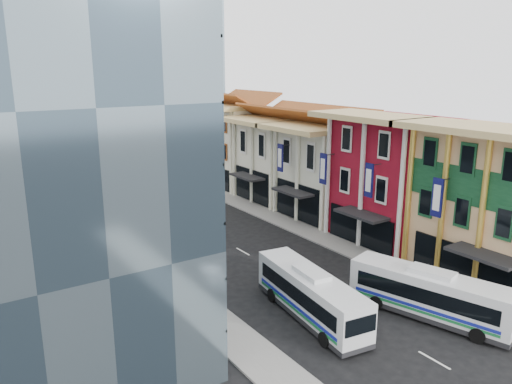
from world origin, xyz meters
TOP-DOWN VIEW (x-y plane):
  - ground at (0.00, 0.00)m, footprint 200.00×200.00m
  - sidewalk_right at (8.50, 22.00)m, footprint 3.00×90.00m
  - sidewalk_left at (-8.50, 22.00)m, footprint 3.00×90.00m
  - shophouse_red at (14.00, 17.00)m, footprint 8.00×10.00m
  - shophouse_cream_near at (14.00, 26.50)m, footprint 8.00×9.00m
  - shophouse_cream_mid at (14.00, 35.50)m, footprint 8.00×9.00m
  - shophouse_cream_far at (14.00, 46.00)m, footprint 8.00×12.00m
  - office_tower at (-17.00, 19.00)m, footprint 12.00×26.00m
  - office_block_far at (-16.00, 42.00)m, footprint 10.00×18.00m
  - bus_left_near at (-2.75, 8.99)m, footprint 3.87×11.04m
  - bus_left_far at (-4.07, 30.32)m, footprint 3.48×12.78m
  - bus_right at (3.96, 4.53)m, footprint 5.50×11.24m

SIDE VIEW (x-z plane):
  - ground at x=0.00m, z-range 0.00..0.00m
  - sidewalk_right at x=8.50m, z-range 0.00..0.15m
  - sidewalk_left at x=-8.50m, z-range 0.00..0.15m
  - bus_left_near at x=-2.75m, z-range 0.00..3.47m
  - bus_right at x=3.96m, z-range 0.00..3.51m
  - bus_left_far at x=-4.07m, z-range 0.00..4.07m
  - shophouse_cream_near at x=14.00m, z-range 0.00..10.00m
  - shophouse_cream_mid at x=14.00m, z-range 0.00..10.00m
  - shophouse_cream_far at x=14.00m, z-range 0.00..11.00m
  - shophouse_red at x=14.00m, z-range 0.00..12.00m
  - office_block_far at x=-16.00m, z-range 0.00..14.00m
  - office_tower at x=-17.00m, z-range 0.00..30.00m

